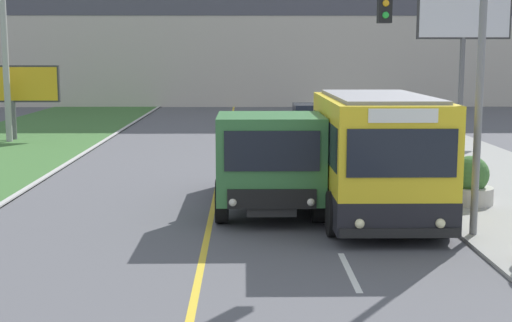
{
  "coord_description": "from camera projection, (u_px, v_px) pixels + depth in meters",
  "views": [
    {
      "loc": [
        0.84,
        -0.21,
        3.96
      ],
      "look_at": [
        1.1,
        16.79,
        1.4
      ],
      "focal_mm": 50.0,
      "sensor_mm": 36.0,
      "label": 1
    }
  ],
  "objects": [
    {
      "name": "city_bus",
      "position": [
        377.0,
        158.0,
        16.89
      ],
      "size": [
        2.67,
        5.52,
        3.01
      ],
      "color": "yellow",
      "rests_on": "ground_plane"
    },
    {
      "name": "planter_round_third",
      "position": [
        418.0,
        155.0,
        23.94
      ],
      "size": [
        1.06,
        1.06,
        1.16
      ],
      "color": "#B7B2A8",
      "rests_on": "sidewalk_right"
    },
    {
      "name": "utility_pole_far",
      "position": [
        3.0,
        5.0,
        31.43
      ],
      "size": [
        1.8,
        0.28,
        12.05
      ],
      "color": "#9E9E99",
      "rests_on": "ground_plane"
    },
    {
      "name": "dump_truck",
      "position": [
        269.0,
        163.0,
        17.66
      ],
      "size": [
        2.59,
        6.16,
        2.54
      ],
      "color": "black",
      "rests_on": "ground_plane"
    },
    {
      "name": "planter_round_far",
      "position": [
        389.0,
        135.0,
        29.32
      ],
      "size": [
        1.16,
        1.16,
        1.28
      ],
      "color": "#B7B2A8",
      "rests_on": "sidewalk_right"
    },
    {
      "name": "planter_round_second",
      "position": [
        470.0,
        183.0,
        18.55
      ],
      "size": [
        1.22,
        1.22,
        1.27
      ],
      "color": "#B7B2A8",
      "rests_on": "sidewalk_right"
    },
    {
      "name": "billboard_large",
      "position": [
        464.0,
        18.0,
        32.09
      ],
      "size": [
        4.24,
        0.24,
        7.19
      ],
      "color": "#59595B",
      "rests_on": "ground_plane"
    },
    {
      "name": "traffic_light_mast",
      "position": [
        450.0,
        67.0,
        14.94
      ],
      "size": [
        2.28,
        0.32,
        5.79
      ],
      "color": "slate",
      "rests_on": "ground_plane"
    },
    {
      "name": "car_distant",
      "position": [
        309.0,
        119.0,
        36.07
      ],
      "size": [
        1.8,
        4.3,
        1.45
      ],
      "color": "#2D4784",
      "rests_on": "ground_plane"
    },
    {
      "name": "billboard_small",
      "position": [
        12.0,
        86.0,
        32.77
      ],
      "size": [
        4.38,
        0.24,
        3.44
      ],
      "color": "#59595B",
      "rests_on": "ground_plane"
    }
  ]
}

